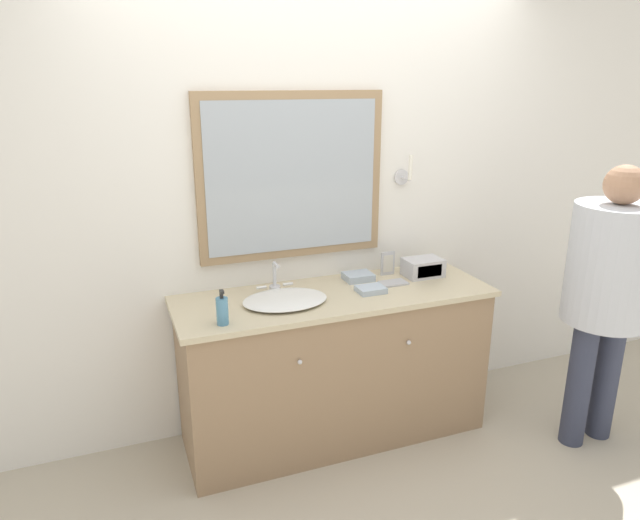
{
  "coord_description": "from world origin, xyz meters",
  "views": [
    {
      "loc": [
        -1.1,
        -2.32,
        1.96
      ],
      "look_at": [
        -0.09,
        0.33,
        1.06
      ],
      "focal_mm": 32.0,
      "sensor_mm": 36.0,
      "label": 1
    }
  ],
  "objects_px": {
    "sink_basin": "(285,299)",
    "person": "(609,281)",
    "picture_frame": "(388,263)",
    "appliance_box": "(423,267)",
    "soap_bottle": "(222,310)"
  },
  "relations": [
    {
      "from": "picture_frame",
      "to": "person",
      "type": "xyz_separation_m",
      "value": [
        0.92,
        -0.74,
        0.02
      ]
    },
    {
      "from": "appliance_box",
      "to": "person",
      "type": "relative_size",
      "value": 0.14
    },
    {
      "from": "picture_frame",
      "to": "appliance_box",
      "type": "bearing_deg",
      "value": -26.5
    },
    {
      "from": "appliance_box",
      "to": "picture_frame",
      "type": "relative_size",
      "value": 1.55
    },
    {
      "from": "sink_basin",
      "to": "person",
      "type": "relative_size",
      "value": 0.28
    },
    {
      "from": "picture_frame",
      "to": "person",
      "type": "distance_m",
      "value": 1.18
    },
    {
      "from": "soap_bottle",
      "to": "person",
      "type": "height_order",
      "value": "person"
    },
    {
      "from": "sink_basin",
      "to": "soap_bottle",
      "type": "relative_size",
      "value": 2.55
    },
    {
      "from": "sink_basin",
      "to": "person",
      "type": "distance_m",
      "value": 1.71
    },
    {
      "from": "sink_basin",
      "to": "soap_bottle",
      "type": "height_order",
      "value": "soap_bottle"
    },
    {
      "from": "picture_frame",
      "to": "person",
      "type": "height_order",
      "value": "person"
    },
    {
      "from": "sink_basin",
      "to": "picture_frame",
      "type": "bearing_deg",
      "value": 16.06
    },
    {
      "from": "soap_bottle",
      "to": "picture_frame",
      "type": "xyz_separation_m",
      "value": [
        1.05,
        0.36,
        0.0
      ]
    },
    {
      "from": "appliance_box",
      "to": "soap_bottle",
      "type": "bearing_deg",
      "value": -167.68
    },
    {
      "from": "soap_bottle",
      "to": "appliance_box",
      "type": "distance_m",
      "value": 1.27
    }
  ]
}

